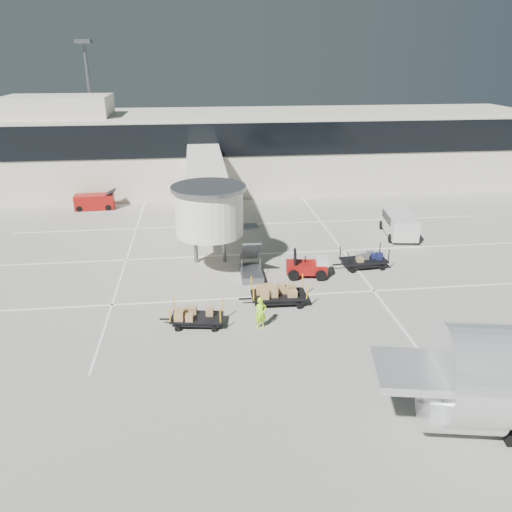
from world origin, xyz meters
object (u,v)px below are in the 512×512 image
object	(u,v)px
suitcase_cart	(363,261)
ground_worker	(261,313)
box_cart_near	(280,294)
box_cart_far	(198,317)
minivan	(399,222)
baggage_tug	(308,267)
belt_loader	(95,202)

from	to	relation	value
suitcase_cart	ground_worker	xyz separation A→B (m)	(-8.08, -7.33, 0.39)
box_cart_near	box_cart_far	xyz separation A→B (m)	(-4.84, -2.05, -0.13)
suitcase_cart	minivan	xyz separation A→B (m)	(4.91, 6.19, 0.61)
baggage_tug	box_cart_far	distance (m)	9.32
baggage_tug	minivan	world-z (taller)	minivan
suitcase_cart	belt_loader	xyz separation A→B (m)	(-20.97, 16.71, 0.19)
box_cart_far	ground_worker	xyz separation A→B (m)	(3.38, -0.65, 0.39)
baggage_tug	box_cart_far	size ratio (longest dim) A/B	0.82
belt_loader	minivan	bearing A→B (deg)	-24.31
suitcase_cart	ground_worker	size ratio (longest dim) A/B	2.13
minivan	ground_worker	bearing A→B (deg)	-125.79
baggage_tug	suitcase_cart	world-z (taller)	baggage_tug
minivan	belt_loader	distance (m)	27.93
box_cart_near	ground_worker	bearing A→B (deg)	-116.91
baggage_tug	ground_worker	bearing A→B (deg)	-113.49
minivan	belt_loader	xyz separation A→B (m)	(-25.87, 10.52, -0.42)
suitcase_cart	minivan	size ratio (longest dim) A/B	0.74
baggage_tug	box_cart_far	bearing A→B (deg)	-133.70
box_cart_far	minivan	bearing A→B (deg)	46.24
box_cart_far	ground_worker	distance (m)	3.47
box_cart_near	baggage_tug	bearing A→B (deg)	57.56
box_cart_near	belt_loader	distance (m)	25.71
box_cart_far	baggage_tug	bearing A→B (deg)	46.21
box_cart_far	suitcase_cart	bearing A→B (deg)	38.28
suitcase_cart	box_cart_far	bearing A→B (deg)	-154.99
baggage_tug	ground_worker	size ratio (longest dim) A/B	1.60
baggage_tug	suitcase_cart	bearing A→B (deg)	20.69
box_cart_far	minivan	distance (m)	20.83
suitcase_cart	belt_loader	bearing A→B (deg)	136.24
box_cart_far	belt_loader	world-z (taller)	belt_loader
minivan	belt_loader	bearing A→B (deg)	165.94
baggage_tug	belt_loader	xyz separation A→B (m)	(-16.83, 17.63, 0.06)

